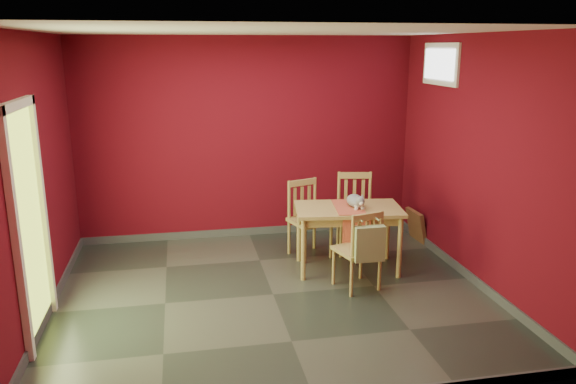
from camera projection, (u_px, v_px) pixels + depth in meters
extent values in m
plane|color=#2D342D|center=(273.00, 294.00, 5.97)|extent=(4.50, 4.50, 0.00)
plane|color=#580914|center=(248.00, 139.00, 7.53)|extent=(4.50, 0.00, 4.50)
plane|color=#580914|center=(322.00, 234.00, 3.73)|extent=(4.50, 0.00, 4.50)
plane|color=#580914|center=(34.00, 181.00, 5.21)|extent=(0.00, 4.00, 4.00)
plane|color=#580914|center=(478.00, 162.00, 6.05)|extent=(0.00, 4.00, 4.00)
plane|color=white|center=(271.00, 31.00, 5.29)|extent=(4.50, 4.50, 0.00)
cube|color=#3F4244|center=(249.00, 231.00, 7.84)|extent=(4.50, 0.02, 0.10)
cube|color=#3F4244|center=(50.00, 308.00, 5.54)|extent=(0.03, 4.00, 0.10)
cube|color=#3F4244|center=(467.00, 274.00, 6.37)|extent=(0.03, 4.00, 0.10)
cube|color=#B7D838|center=(28.00, 227.00, 4.91)|extent=(0.02, 0.85, 2.05)
cube|color=white|center=(16.00, 240.00, 4.47)|extent=(0.06, 0.08, 2.13)
cube|color=white|center=(43.00, 208.00, 5.35)|extent=(0.06, 0.08, 2.13)
cube|color=white|center=(16.00, 105.00, 4.65)|extent=(0.06, 1.01, 0.08)
cube|color=white|center=(441.00, 64.00, 6.74)|extent=(0.03, 0.90, 0.50)
cube|color=white|center=(439.00, 64.00, 6.74)|extent=(0.02, 0.76, 0.36)
cube|color=silver|center=(359.00, 208.00, 8.08)|extent=(0.08, 0.02, 0.12)
cube|color=#A68C4D|center=(348.00, 209.00, 6.47)|extent=(1.29, 0.86, 0.04)
cube|color=#A68C4D|center=(348.00, 215.00, 6.49)|extent=(1.16, 0.72, 0.10)
cylinder|color=#A68C4D|center=(303.00, 250.00, 6.25)|extent=(0.06, 0.06, 0.72)
cylinder|color=#A68C4D|center=(299.00, 233.00, 6.82)|extent=(0.06, 0.06, 0.72)
cylinder|color=#A68C4D|center=(400.00, 248.00, 6.32)|extent=(0.06, 0.06, 0.72)
cylinder|color=#A68C4D|center=(388.00, 231.00, 6.89)|extent=(0.06, 0.06, 0.72)
cube|color=#B14A33|center=(348.00, 207.00, 6.47)|extent=(0.39, 0.68, 0.01)
cube|color=#B14A33|center=(357.00, 229.00, 6.20)|extent=(0.31, 0.05, 0.32)
cube|color=#A68C4D|center=(310.00, 221.00, 6.96)|extent=(0.57, 0.57, 0.04)
cylinder|color=#A68C4D|center=(305.00, 246.00, 6.77)|extent=(0.04, 0.04, 0.43)
cylinder|color=#A68C4D|center=(289.00, 237.00, 7.09)|extent=(0.04, 0.04, 0.43)
cylinder|color=#A68C4D|center=(331.00, 241.00, 6.96)|extent=(0.04, 0.04, 0.43)
cylinder|color=#A68C4D|center=(314.00, 233.00, 7.28)|extent=(0.04, 0.04, 0.43)
cylinder|color=#A68C4D|center=(289.00, 200.00, 6.96)|extent=(0.04, 0.04, 0.48)
cylinder|color=#A68C4D|center=(315.00, 196.00, 7.15)|extent=(0.04, 0.04, 0.48)
cube|color=#A68C4D|center=(302.00, 183.00, 7.01)|extent=(0.39, 0.17, 0.07)
cube|color=#A68C4D|center=(295.00, 202.00, 7.02)|extent=(0.04, 0.03, 0.37)
cube|color=#A68C4D|center=(302.00, 201.00, 7.07)|extent=(0.04, 0.03, 0.37)
cube|color=#A68C4D|center=(309.00, 200.00, 7.12)|extent=(0.04, 0.03, 0.37)
cube|color=#A68C4D|center=(356.00, 216.00, 7.10)|extent=(0.55, 0.55, 0.04)
cylinder|color=#A68C4D|center=(341.00, 240.00, 6.97)|extent=(0.04, 0.04, 0.46)
cylinder|color=#A68C4D|center=(338.00, 230.00, 7.36)|extent=(0.04, 0.04, 0.46)
cylinder|color=#A68C4D|center=(373.00, 240.00, 6.97)|extent=(0.04, 0.04, 0.46)
cylinder|color=#A68C4D|center=(368.00, 230.00, 7.36)|extent=(0.04, 0.04, 0.46)
cylinder|color=#A68C4D|center=(339.00, 191.00, 7.22)|extent=(0.04, 0.04, 0.50)
cylinder|color=#A68C4D|center=(370.00, 191.00, 7.23)|extent=(0.04, 0.04, 0.50)
cube|color=#A68C4D|center=(355.00, 175.00, 7.17)|extent=(0.42, 0.12, 0.08)
cube|color=#A68C4D|center=(346.00, 194.00, 7.24)|extent=(0.04, 0.03, 0.39)
cube|color=#A68C4D|center=(354.00, 194.00, 7.24)|extent=(0.04, 0.03, 0.39)
cube|color=#A68C4D|center=(363.00, 194.00, 7.24)|extent=(0.04, 0.03, 0.39)
cube|color=#A68C4D|center=(357.00, 250.00, 6.05)|extent=(0.52, 0.52, 0.04)
cylinder|color=#A68C4D|center=(361.00, 261.00, 6.34)|extent=(0.04, 0.04, 0.41)
cylinder|color=#A68C4D|center=(379.00, 272.00, 6.03)|extent=(0.04, 0.04, 0.41)
cylinder|color=#A68C4D|center=(334.00, 267.00, 6.18)|extent=(0.04, 0.04, 0.41)
cylinder|color=#A68C4D|center=(351.00, 278.00, 5.87)|extent=(0.04, 0.04, 0.41)
cylinder|color=#A68C4D|center=(381.00, 231.00, 5.91)|extent=(0.04, 0.04, 0.45)
cylinder|color=#A68C4D|center=(353.00, 236.00, 5.75)|extent=(0.04, 0.04, 0.45)
cube|color=#A68C4D|center=(368.00, 217.00, 5.78)|extent=(0.37, 0.14, 0.07)
cube|color=#A68C4D|center=(375.00, 236.00, 5.88)|extent=(0.04, 0.03, 0.35)
cube|color=#A68C4D|center=(367.00, 237.00, 5.84)|extent=(0.04, 0.03, 0.35)
cube|color=#A68C4D|center=(359.00, 239.00, 5.80)|extent=(0.04, 0.03, 0.35)
cube|color=#899C63|center=(369.00, 244.00, 5.78)|extent=(0.32, 0.10, 0.38)
cylinder|color=#899C63|center=(360.00, 220.00, 5.75)|extent=(0.02, 0.16, 0.02)
cylinder|color=#899C63|center=(377.00, 219.00, 5.79)|extent=(0.02, 0.16, 0.02)
cube|color=brown|center=(416.00, 226.00, 7.58)|extent=(0.17, 0.43, 0.42)
cube|color=black|center=(416.00, 226.00, 7.58)|extent=(0.11, 0.30, 0.29)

